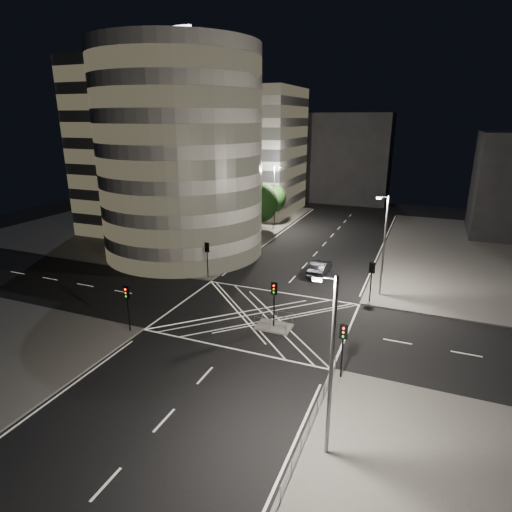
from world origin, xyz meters
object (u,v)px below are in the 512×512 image
at_px(street_lamp_left_far, 274,195).
at_px(central_island, 274,327).
at_px(street_lamp_right_near, 330,363).
at_px(traffic_signal_nr, 343,341).
at_px(street_lamp_right_far, 384,243).
at_px(traffic_signal_island, 274,296).
at_px(street_lamp_left_near, 223,219).
at_px(sedan, 320,268).
at_px(traffic_signal_fr, 372,275).
at_px(traffic_signal_nl, 127,300).
at_px(traffic_signal_fl, 207,253).

bearing_deg(street_lamp_left_far, central_island, -70.05).
xyz_separation_m(central_island, street_lamp_right_near, (7.44, -12.50, 5.47)).
xyz_separation_m(traffic_signal_nr, street_lamp_right_far, (0.64, 15.80, 2.63)).
height_order(traffic_signal_island, street_lamp_right_far, street_lamp_right_far).
height_order(traffic_signal_island, street_lamp_left_near, street_lamp_left_near).
height_order(traffic_signal_island, sedan, traffic_signal_island).
xyz_separation_m(traffic_signal_island, street_lamp_left_far, (-11.44, 31.50, 2.63)).
bearing_deg(traffic_signal_nr, street_lamp_left_far, 116.36).
distance_m(traffic_signal_nr, street_lamp_right_near, 7.69).
bearing_deg(street_lamp_left_far, traffic_signal_fr, -51.83).
relative_size(street_lamp_left_near, sedan, 1.96).
height_order(central_island, street_lamp_left_far, street_lamp_left_far).
bearing_deg(central_island, traffic_signal_nl, -153.86).
xyz_separation_m(street_lamp_right_far, sedan, (-7.00, 3.51, -4.70)).
height_order(traffic_signal_fl, sedan, traffic_signal_fl).
xyz_separation_m(central_island, traffic_signal_fr, (6.80, 8.30, 2.84)).
bearing_deg(traffic_signal_fr, sedan, 138.10).
relative_size(traffic_signal_nl, street_lamp_right_near, 0.40).
xyz_separation_m(traffic_signal_fl, street_lamp_left_far, (-0.64, 23.20, 2.63)).
height_order(traffic_signal_nr, street_lamp_left_near, street_lamp_left_near).
xyz_separation_m(traffic_signal_fl, street_lamp_left_near, (-0.64, 5.20, 2.63)).
distance_m(traffic_signal_nl, traffic_signal_nr, 17.60).
bearing_deg(street_lamp_left_near, traffic_signal_island, -49.73).
xyz_separation_m(central_island, sedan, (0.43, 14.01, 0.77)).
bearing_deg(street_lamp_right_near, street_lamp_right_far, 90.00).
xyz_separation_m(traffic_signal_fl, traffic_signal_nr, (17.60, -13.60, 0.00)).
bearing_deg(street_lamp_left_near, central_island, -49.73).
height_order(central_island, traffic_signal_island, traffic_signal_island).
bearing_deg(street_lamp_left_near, street_lamp_right_near, -54.03).
height_order(street_lamp_left_near, street_lamp_right_near, same).
xyz_separation_m(central_island, street_lamp_left_near, (-11.44, 13.50, 5.47)).
height_order(traffic_signal_fl, traffic_signal_fr, same).
bearing_deg(traffic_signal_nl, street_lamp_left_near, 91.94).
relative_size(traffic_signal_fr, street_lamp_right_near, 0.40).
height_order(traffic_signal_nr, street_lamp_left_far, street_lamp_left_far).
bearing_deg(central_island, traffic_signal_fl, 142.46).
relative_size(traffic_signal_fl, traffic_signal_island, 1.00).
distance_m(traffic_signal_island, street_lamp_right_far, 13.13).
relative_size(traffic_signal_fr, street_lamp_right_far, 0.40).
xyz_separation_m(street_lamp_right_far, street_lamp_right_near, (0.00, -23.00, 0.00)).
relative_size(traffic_signal_island, sedan, 0.78).
bearing_deg(traffic_signal_nr, sedan, 108.25).
distance_m(traffic_signal_island, street_lamp_left_near, 17.89).
bearing_deg(street_lamp_right_far, traffic_signal_nl, -139.09).
relative_size(central_island, street_lamp_left_far, 0.30).
bearing_deg(sedan, street_lamp_right_far, 153.52).
bearing_deg(traffic_signal_fr, street_lamp_right_far, 73.89).
height_order(traffic_signal_fr, street_lamp_right_far, street_lamp_right_far).
xyz_separation_m(traffic_signal_island, street_lamp_right_near, (7.44, -12.50, 2.63)).
relative_size(traffic_signal_fr, street_lamp_left_near, 0.40).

